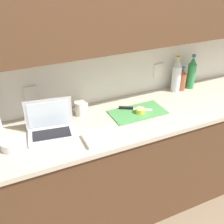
{
  "coord_description": "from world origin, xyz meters",
  "views": [
    {
      "loc": [
        -1.08,
        -1.57,
        2.0
      ],
      "look_at": [
        -0.35,
        -0.01,
        1.01
      ],
      "focal_mm": 45.0,
      "sensor_mm": 36.0,
      "label": 1
    }
  ],
  "objects": [
    {
      "name": "dish_towel",
      "position": [
        -0.51,
        -0.18,
        0.94
      ],
      "size": [
        0.23,
        0.17,
        0.02
      ],
      "primitive_type": "cube",
      "rotation": [
        0.0,
        0.0,
        -0.03
      ],
      "color": "silver",
      "rests_on": "counter_unit"
    },
    {
      "name": "laptop",
      "position": [
        -0.78,
        0.03,
        0.98
      ],
      "size": [
        0.34,
        0.26,
        0.23
      ],
      "rotation": [
        0.0,
        0.0,
        -0.16
      ],
      "color": "silver",
      "rests_on": "counter_unit"
    },
    {
      "name": "bottle_oil_tall",
      "position": [
        0.43,
        0.22,
        1.02
      ],
      "size": [
        0.08,
        0.08,
        0.21
      ],
      "color": "#A34C2D",
      "rests_on": "counter_unit"
    },
    {
      "name": "ground_plane",
      "position": [
        0.0,
        0.0,
        0.0
      ],
      "size": [
        12.0,
        12.0,
        0.0
      ],
      "primitive_type": "plane",
      "color": "#847056",
      "rests_on": "ground"
    },
    {
      "name": "knife",
      "position": [
        -0.15,
        0.08,
        0.94
      ],
      "size": [
        0.24,
        0.16,
        0.02
      ],
      "rotation": [
        0.0,
        0.0,
        -0.54
      ],
      "color": "silver",
      "rests_on": "cutting_board"
    },
    {
      "name": "bottle_water_clear",
      "position": [
        0.37,
        0.22,
        1.07
      ],
      "size": [
        0.08,
        0.08,
        0.32
      ],
      "color": "silver",
      "rests_on": "counter_unit"
    },
    {
      "name": "bottle_green_soda",
      "position": [
        0.54,
        0.22,
        1.07
      ],
      "size": [
        0.07,
        0.07,
        0.31
      ],
      "color": "#2D934C",
      "rests_on": "counter_unit"
    },
    {
      "name": "wall_back",
      "position": [
        -0.0,
        0.24,
        1.56
      ],
      "size": [
        5.2,
        0.38,
        2.6
      ],
      "color": "white",
      "rests_on": "ground_plane"
    },
    {
      "name": "cutting_board",
      "position": [
        -0.11,
        0.02,
        0.93
      ],
      "size": [
        0.42,
        0.23,
        0.01
      ],
      "primitive_type": "cube",
      "color": "#4C9E51",
      "rests_on": "counter_unit"
    },
    {
      "name": "counter_unit",
      "position": [
        0.02,
        0.0,
        0.47
      ],
      "size": [
        2.58,
        0.63,
        0.93
      ],
      "color": "brown",
      "rests_on": "ground_plane"
    },
    {
      "name": "measuring_cup",
      "position": [
        -0.52,
        0.18,
        0.98
      ],
      "size": [
        0.1,
        0.08,
        0.1
      ],
      "color": "silver",
      "rests_on": "counter_unit"
    },
    {
      "name": "lemon_half_cut",
      "position": [
        -0.1,
        -0.0,
        0.95
      ],
      "size": [
        0.07,
        0.07,
        0.04
      ],
      "color": "yellow",
      "rests_on": "cutting_board"
    },
    {
      "name": "bowl_white",
      "position": [
        -1.04,
        -0.03,
        0.96
      ],
      "size": [
        0.15,
        0.15,
        0.06
      ],
      "color": "white",
      "rests_on": "counter_unit"
    }
  ]
}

